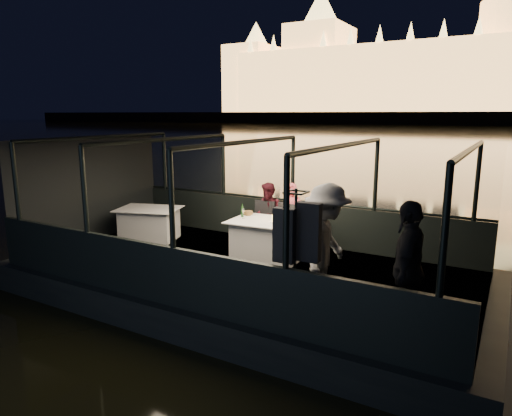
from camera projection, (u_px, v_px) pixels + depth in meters
The scene contains 28 objects.
river_water at pixel (491, 134), 76.52m from camera, with size 500.00×500.00×0.00m, color black.
boat_hull at pixel (245, 293), 8.54m from camera, with size 8.60×4.40×1.00m, color black.
boat_deck at pixel (245, 268), 8.44m from camera, with size 8.00×4.00×0.04m, color black.
gunwale_port at pixel (292, 222), 10.04m from camera, with size 8.00×0.08×0.90m, color black.
gunwale_starboard at pixel (174, 277), 6.64m from camera, with size 8.00×0.08×0.90m, color black.
cabin_glass_port at pixel (293, 170), 9.81m from camera, with size 8.00×0.02×1.40m, color #99B2B2, non-canonical shape.
cabin_glass_starboard at pixel (171, 200), 6.41m from camera, with size 8.00×0.02×1.40m, color #99B2B2, non-canonical shape.
cabin_roof_glass at pixel (245, 142), 7.97m from camera, with size 8.00×4.00×0.02m, color #99B2B2, non-canonical shape.
end_wall_fore at pixel (91, 189), 10.15m from camera, with size 0.02×4.00×2.30m, color black, non-canonical shape.
end_wall_aft at pixel (494, 235), 6.25m from camera, with size 0.02×4.00×2.30m, color black, non-canonical shape.
canopy_ribs at pixel (245, 206), 8.20m from camera, with size 8.00×4.00×2.30m, color black, non-canonical shape.
embankment at pixel (510, 120), 186.79m from camera, with size 400.00×140.00×6.00m, color #423D33.
dining_table_central at pixel (268, 240), 8.85m from camera, with size 1.45×1.05×0.77m, color white.
dining_table_aft at pixel (149, 223), 10.25m from camera, with size 1.35×0.98×0.72m, color white.
chair_port_left at pixel (260, 226), 9.67m from camera, with size 0.44×0.44×0.95m, color black.
chair_port_right at pixel (282, 231), 9.25m from camera, with size 0.46×0.46×0.98m, color black.
coat_stand at pixel (295, 260), 5.97m from camera, with size 0.52×0.41×1.86m, color black, non-canonical shape.
person_woman_coral at pixel (291, 214), 9.47m from camera, with size 0.50×0.33×1.39m, color #DB4F59.
person_man_maroon at pixel (269, 211), 9.75m from camera, with size 0.65×0.51×1.35m, color #3B1019.
passenger_stripe at pixel (326, 252), 6.52m from camera, with size 1.19×0.67×1.84m, color white.
passenger_dark at pixel (408, 271), 5.73m from camera, with size 1.03×0.43×1.76m, color black.
wine_bottle at pixel (242, 210), 9.07m from camera, with size 0.06×0.06×0.26m, color #143814.
bread_basket at pixel (248, 213), 9.28m from camera, with size 0.19×0.19×0.08m, color brown.
amber_candle at pixel (273, 217), 8.88m from camera, with size 0.06×0.06×0.09m, color gold.
plate_near at pixel (276, 222), 8.66m from camera, with size 0.26×0.26×0.02m, color white.
plate_far at pixel (253, 214), 9.30m from camera, with size 0.21×0.21×0.01m, color silver.
wine_glass_white at pixel (243, 214), 8.94m from camera, with size 0.06×0.06×0.19m, color white, non-canonical shape.
wine_glass_red at pixel (278, 212), 9.07m from camera, with size 0.06×0.06×0.18m, color silver, non-canonical shape.
Camera 1 is at (4.17, -6.88, 3.28)m, focal length 32.00 mm.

